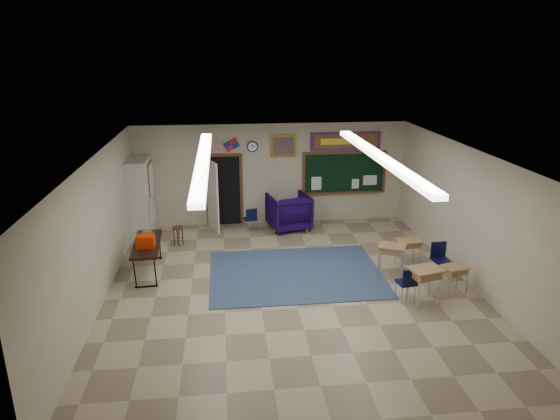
{
  "coord_description": "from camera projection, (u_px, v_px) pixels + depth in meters",
  "views": [
    {
      "loc": [
        -1.39,
        -9.79,
        5.08
      ],
      "look_at": [
        -0.09,
        1.5,
        1.37
      ],
      "focal_mm": 32.0,
      "sensor_mm": 36.0,
      "label": 1
    }
  ],
  "objects": [
    {
      "name": "student_chair_desk_a",
      "position": [
        406.0,
        283.0,
        10.41
      ],
      "size": [
        0.43,
        0.43,
        0.77
      ],
      "primitive_type": null,
      "rotation": [
        0.0,
        0.0,
        3.26
      ],
      "color": "black",
      "rests_on": "floor"
    },
    {
      "name": "wall_clock",
      "position": [
        252.0,
        147.0,
        14.4
      ],
      "size": [
        0.32,
        0.05,
        0.32
      ],
      "color": "black",
      "rests_on": "back_wall"
    },
    {
      "name": "doorway",
      "position": [
        221.0,
        192.0,
        14.59
      ],
      "size": [
        1.1,
        0.89,
        2.16
      ],
      "color": "black",
      "rests_on": "back_wall"
    },
    {
      "name": "floor",
      "position": [
        292.0,
        290.0,
        10.97
      ],
      "size": [
        9.0,
        9.0,
        0.0
      ],
      "primitive_type": "plane",
      "color": "tan",
      "rests_on": "ground"
    },
    {
      "name": "bulletin_board",
      "position": [
        346.0,
        141.0,
        14.67
      ],
      "size": [
        2.1,
        0.05,
        0.55
      ],
      "color": "#9F0D10",
      "rests_on": "back_wall"
    },
    {
      "name": "wall_flags",
      "position": [
        223.0,
        143.0,
        14.24
      ],
      "size": [
        1.16,
        0.06,
        0.7
      ],
      "primitive_type": null,
      "color": "red",
      "rests_on": "back_wall"
    },
    {
      "name": "back_wall",
      "position": [
        271.0,
        174.0,
        14.76
      ],
      "size": [
        8.0,
        0.04,
        3.0
      ],
      "primitive_type": "cube",
      "color": "#BCB598",
      "rests_on": "floor"
    },
    {
      "name": "ceiling",
      "position": [
        293.0,
        156.0,
        10.04
      ],
      "size": [
        8.0,
        9.0,
        0.04
      ],
      "primitive_type": "cube",
      "color": "silver",
      "rests_on": "back_wall"
    },
    {
      "name": "chalkboard",
      "position": [
        344.0,
        174.0,
        14.97
      ],
      "size": [
        2.55,
        0.14,
        1.3
      ],
      "color": "#5C301A",
      "rests_on": "back_wall"
    },
    {
      "name": "student_chair_reading",
      "position": [
        250.0,
        219.0,
        14.35
      ],
      "size": [
        0.44,
        0.44,
        0.73
      ],
      "primitive_type": null,
      "rotation": [
        0.0,
        0.0,
        3.38
      ],
      "color": "black",
      "rests_on": "floor"
    },
    {
      "name": "storage_cabinet",
      "position": [
        141.0,
        198.0,
        13.86
      ],
      "size": [
        0.59,
        1.25,
        2.2
      ],
      "color": "#B8B9B4",
      "rests_on": "floor"
    },
    {
      "name": "front_wall",
      "position": [
        342.0,
        347.0,
        6.26
      ],
      "size": [
        8.0,
        0.04,
        3.0
      ],
      "primitive_type": "cube",
      "color": "#BCB598",
      "rests_on": "floor"
    },
    {
      "name": "wingback_armchair",
      "position": [
        289.0,
        212.0,
        14.53
      ],
      "size": [
        1.33,
        1.36,
        1.04
      ],
      "primitive_type": "imported",
      "rotation": [
        0.0,
        0.0,
        3.35
      ],
      "color": "#120534",
      "rests_on": "floor"
    },
    {
      "name": "framed_art_print",
      "position": [
        283.0,
        146.0,
        14.5
      ],
      "size": [
        0.75,
        0.05,
        0.65
      ],
      "color": "#A1701F",
      "rests_on": "back_wall"
    },
    {
      "name": "student_desk_front_right",
      "position": [
        408.0,
        251.0,
        12.07
      ],
      "size": [
        0.6,
        0.48,
        0.67
      ],
      "rotation": [
        0.0,
        0.0,
        0.1
      ],
      "color": "#A17F4B",
      "rests_on": "floor"
    },
    {
      "name": "folding_table",
      "position": [
        148.0,
        256.0,
        11.7
      ],
      "size": [
        0.69,
        1.83,
        1.03
      ],
      "rotation": [
        0.0,
        0.0,
        0.05
      ],
      "color": "black",
      "rests_on": "floor"
    },
    {
      "name": "wooden_stool",
      "position": [
        178.0,
        236.0,
        13.35
      ],
      "size": [
        0.3,
        0.3,
        0.53
      ],
      "color": "#4A2E16",
      "rests_on": "floor"
    },
    {
      "name": "student_chair_desk_b",
      "position": [
        441.0,
        261.0,
        11.44
      ],
      "size": [
        0.43,
        0.43,
        0.82
      ],
      "primitive_type": null,
      "rotation": [
        0.0,
        0.0,
        0.05
      ],
      "color": "black",
      "rests_on": "floor"
    },
    {
      "name": "student_desk_back_left",
      "position": [
        425.0,
        284.0,
        10.27
      ],
      "size": [
        0.75,
        0.63,
        0.79
      ],
      "rotation": [
        0.0,
        0.0,
        0.23
      ],
      "color": "#A17F4B",
      "rests_on": "floor"
    },
    {
      "name": "student_desk_back_right",
      "position": [
        454.0,
        278.0,
        10.73
      ],
      "size": [
        0.6,
        0.51,
        0.63
      ],
      "rotation": [
        0.0,
        0.0,
        0.23
      ],
      "color": "#A17F4B",
      "rests_on": "floor"
    },
    {
      "name": "student_desk_front_left",
      "position": [
        391.0,
        258.0,
        11.58
      ],
      "size": [
        0.76,
        0.68,
        0.74
      ],
      "rotation": [
        0.0,
        0.0,
        -0.43
      ],
      "color": "#A17F4B",
      "rests_on": "floor"
    },
    {
      "name": "right_wall",
      "position": [
        473.0,
        219.0,
        10.94
      ],
      "size": [
        0.04,
        9.0,
        3.0
      ],
      "primitive_type": "cube",
      "color": "#BCB598",
      "rests_on": "floor"
    },
    {
      "name": "area_rug",
      "position": [
        296.0,
        273.0,
        11.75
      ],
      "size": [
        4.0,
        3.0,
        0.02
      ],
      "primitive_type": "cube",
      "color": "#30415D",
      "rests_on": "floor"
    },
    {
      "name": "left_wall",
      "position": [
        96.0,
        234.0,
        10.07
      ],
      "size": [
        0.04,
        9.0,
        3.0
      ],
      "primitive_type": "cube",
      "color": "#BCB598",
      "rests_on": "floor"
    },
    {
      "name": "fluorescent_strips",
      "position": [
        293.0,
        159.0,
        10.06
      ],
      "size": [
        3.86,
        6.0,
        0.1
      ],
      "primitive_type": null,
      "color": "white",
      "rests_on": "ceiling"
    }
  ]
}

